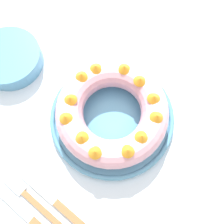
# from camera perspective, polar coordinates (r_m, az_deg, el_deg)

# --- Properties ---
(ground_plane) EXTENTS (8.00, 8.00, 0.00)m
(ground_plane) POSITION_cam_1_polar(r_m,az_deg,el_deg) (1.40, -0.22, -10.77)
(ground_plane) COLOR #4C4742
(dining_table) EXTENTS (1.39, 1.17, 0.74)m
(dining_table) POSITION_cam_1_polar(r_m,az_deg,el_deg) (0.75, -0.41, -3.02)
(dining_table) COLOR silver
(dining_table) RESTS_ON ground_plane
(serving_dish) EXTENTS (0.31, 0.31, 0.02)m
(serving_dish) POSITION_cam_1_polar(r_m,az_deg,el_deg) (0.67, 0.00, -1.23)
(serving_dish) COLOR #518EB2
(serving_dish) RESTS_ON dining_table
(bundt_cake) EXTENTS (0.27, 0.27, 0.08)m
(bundt_cake) POSITION_cam_1_polar(r_m,az_deg,el_deg) (0.62, -0.00, 0.03)
(bundt_cake) COLOR #E09EAD
(bundt_cake) RESTS_ON serving_dish
(fork) EXTENTS (0.02, 0.21, 0.01)m
(fork) POSITION_cam_1_polar(r_m,az_deg,el_deg) (0.66, -16.99, -17.90)
(fork) COLOR #936038
(fork) RESTS_ON dining_table
(serving_knife) EXTENTS (0.02, 0.23, 0.01)m
(serving_knife) POSITION_cam_1_polar(r_m,az_deg,el_deg) (0.66, -16.83, -21.75)
(serving_knife) COLOR #936038
(serving_knife) RESTS_ON dining_table
(cake_knife) EXTENTS (0.02, 0.19, 0.01)m
(cake_knife) POSITION_cam_1_polar(r_m,az_deg,el_deg) (0.65, -12.00, -18.78)
(cake_knife) COLOR #936038
(cake_knife) RESTS_ON dining_table
(side_bowl) EXTENTS (0.18, 0.18, 0.04)m
(side_bowl) POSITION_cam_1_polar(r_m,az_deg,el_deg) (0.77, -21.43, 10.79)
(side_bowl) COLOR #518EB2
(side_bowl) RESTS_ON dining_table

